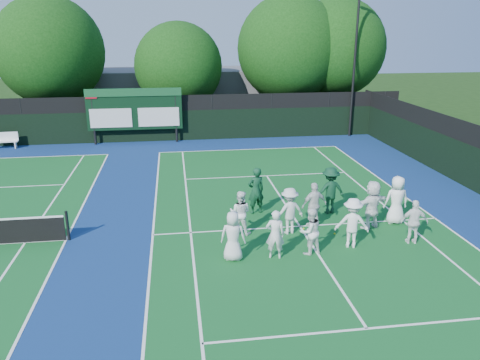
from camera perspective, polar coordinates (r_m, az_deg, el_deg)
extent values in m
plane|color=#16340E|center=(17.04, 8.17, -6.97)|extent=(120.00, 120.00, 0.00)
cube|color=navy|center=(17.39, -12.29, -6.67)|extent=(34.00, 32.00, 0.01)
cube|color=#125822|center=(17.91, 7.29, -5.61)|extent=(10.97, 23.77, 0.00)
cube|color=white|center=(28.94, 1.15, 3.76)|extent=(10.97, 0.08, 0.00)
cube|color=white|center=(17.35, -10.59, -6.58)|extent=(0.08, 23.77, 0.00)
cube|color=white|center=(20.02, 22.67, -4.32)|extent=(0.08, 23.77, 0.00)
cube|color=white|center=(17.33, -6.03, -6.39)|extent=(0.08, 23.77, 0.00)
cube|color=white|center=(19.37, 19.16, -4.64)|extent=(0.08, 23.77, 0.00)
cube|color=white|center=(12.64, 15.20, -17.08)|extent=(8.23, 0.08, 0.00)
cube|color=white|center=(23.75, 3.28, 0.52)|extent=(8.23, 0.08, 0.00)
cube|color=white|center=(17.91, 7.29, -5.60)|extent=(0.08, 12.80, 0.00)
cube|color=white|center=(30.10, -26.20, 2.45)|extent=(10.97, 0.08, 0.00)
cube|color=white|center=(17.78, -20.45, -6.86)|extent=(0.08, 23.77, 0.00)
cube|color=white|center=(18.13, -24.70, -6.91)|extent=(0.08, 23.77, 0.00)
cube|color=black|center=(31.43, -10.70, 6.45)|extent=(34.00, 0.08, 2.00)
cube|color=black|center=(31.17, -10.86, 9.15)|extent=(34.00, 0.05, 1.00)
cylinder|color=black|center=(31.28, -17.46, 7.28)|extent=(0.16, 0.16, 3.50)
cylinder|color=black|center=(30.86, -7.82, 7.80)|extent=(0.16, 0.16, 3.50)
cube|color=black|center=(30.89, -12.73, 8.38)|extent=(6.00, 0.15, 2.60)
cube|color=#154B25|center=(30.63, -12.88, 10.38)|extent=(6.00, 0.05, 0.50)
cube|color=silver|center=(31.03, -15.46, 7.28)|extent=(2.60, 0.04, 1.20)
cube|color=silver|center=(30.79, -9.87, 7.58)|extent=(2.60, 0.04, 1.20)
cube|color=#A50D1C|center=(30.96, -17.74, 9.87)|extent=(0.70, 0.04, 0.50)
cube|color=#5D5D62|center=(39.21, -4.42, 10.45)|extent=(18.00, 6.00, 4.00)
cylinder|color=black|center=(32.85, 13.80, 13.79)|extent=(0.16, 0.16, 10.00)
cylinder|color=black|center=(17.54, -20.27, -5.26)|extent=(0.10, 0.10, 1.10)
cube|color=white|center=(32.56, -26.79, 4.21)|extent=(1.61, 0.54, 0.06)
cube|color=white|center=(32.65, -26.78, 4.78)|extent=(1.58, 0.19, 0.53)
cube|color=white|center=(32.41, -25.67, 3.88)|extent=(0.09, 0.37, 0.42)
cylinder|color=black|center=(35.69, -21.38, 7.64)|extent=(0.44, 0.44, 2.91)
sphere|color=#0D370C|center=(35.27, -22.18, 14.35)|extent=(7.32, 7.32, 7.32)
sphere|color=#0D370C|center=(35.47, -20.96, 13.31)|extent=(5.13, 5.13, 5.13)
cylinder|color=black|center=(34.82, -7.27, 7.91)|extent=(0.44, 0.44, 2.22)
sphere|color=#0D370C|center=(34.39, -7.50, 13.56)|extent=(6.21, 6.21, 6.21)
sphere|color=#0D370C|center=(34.75, -6.46, 12.62)|extent=(4.34, 4.34, 4.34)
cylinder|color=black|center=(35.79, 5.82, 8.78)|extent=(0.44, 0.44, 2.88)
sphere|color=#0D370C|center=(35.36, 6.05, 15.66)|extent=(7.61, 7.61, 7.61)
sphere|color=#0D370C|center=(35.84, 6.85, 14.45)|extent=(5.33, 5.33, 5.33)
cylinder|color=black|center=(36.77, 11.24, 8.93)|extent=(0.44, 0.44, 3.08)
sphere|color=#0D370C|center=(36.37, 11.65, 15.50)|extent=(7.15, 7.15, 7.15)
sphere|color=#0D370C|center=(36.89, 12.33, 14.38)|extent=(5.01, 5.01, 5.01)
sphere|color=gold|center=(17.54, -1.19, -5.91)|extent=(0.07, 0.07, 0.07)
sphere|color=gold|center=(17.67, 7.77, -5.89)|extent=(0.07, 0.07, 0.07)
sphere|color=gold|center=(19.22, 18.95, -4.74)|extent=(0.07, 0.07, 0.07)
sphere|color=gold|center=(20.40, 2.17, -2.40)|extent=(0.07, 0.07, 0.07)
sphere|color=gold|center=(17.44, 11.46, -6.43)|extent=(0.07, 0.07, 0.07)
imported|color=silver|center=(15.02, -0.86, -6.84)|extent=(0.92, 0.71, 1.67)
imported|color=silver|center=(15.18, 4.31, -6.63)|extent=(0.68, 0.52, 1.66)
imported|color=white|center=(15.61, 8.54, -6.20)|extent=(0.93, 0.82, 1.60)
imported|color=white|center=(16.31, 13.52, -5.11)|extent=(1.27, 0.95, 1.76)
imported|color=white|center=(17.23, 20.47, -4.82)|extent=(0.99, 0.55, 1.59)
imported|color=white|center=(16.89, 0.04, -3.99)|extent=(0.97, 0.88, 1.64)
imported|color=silver|center=(17.00, 6.04, -3.77)|extent=(1.24, 0.88, 1.73)
imported|color=silver|center=(17.63, 9.02, -3.04)|extent=(1.10, 0.66, 1.75)
imported|color=white|center=(17.99, 15.79, -2.92)|extent=(1.80, 1.15, 1.86)
imported|color=white|center=(18.71, 18.53, -2.34)|extent=(0.95, 0.64, 1.88)
imported|color=#103D24|center=(18.68, 1.96, -1.32)|extent=(0.79, 0.62, 1.92)
imported|color=#0F3721|center=(19.06, 10.92, -1.27)|extent=(1.31, 0.85, 1.92)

